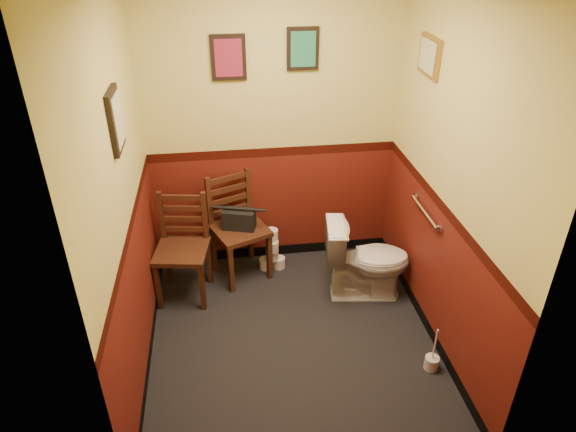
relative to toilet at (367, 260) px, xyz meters
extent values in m
cube|color=black|center=(-0.72, -0.49, -0.36)|extent=(2.20, 2.40, 0.00)
cube|color=#5C1810|center=(-0.72, 0.71, 0.99)|extent=(2.20, 0.00, 2.70)
cube|color=#5C1810|center=(-0.72, -1.69, 0.99)|extent=(2.20, 0.00, 2.70)
cube|color=#5C1810|center=(-1.82, -0.49, 0.99)|extent=(0.00, 2.40, 2.70)
cube|color=#5C1810|center=(0.38, -0.49, 0.99)|extent=(0.00, 2.40, 2.70)
cylinder|color=silver|center=(0.34, -0.24, 0.59)|extent=(0.03, 0.50, 0.03)
cylinder|color=silver|center=(0.36, -0.49, 0.59)|extent=(0.02, 0.06, 0.06)
cylinder|color=silver|center=(0.36, 0.01, 0.59)|extent=(0.02, 0.06, 0.06)
cube|color=black|center=(-1.07, 0.69, 1.59)|extent=(0.28, 0.03, 0.36)
cube|color=maroon|center=(-1.07, 0.67, 1.59)|extent=(0.22, 0.01, 0.30)
cube|color=black|center=(-0.47, 0.69, 1.64)|extent=(0.26, 0.03, 0.34)
cube|color=#277D5A|center=(-0.47, 0.67, 1.64)|extent=(0.20, 0.01, 0.28)
cube|color=black|center=(-1.80, -0.39, 1.49)|extent=(0.03, 0.30, 0.38)
cube|color=#BEBF96|center=(-1.79, -0.39, 1.49)|extent=(0.01, 0.24, 0.31)
cube|color=olive|center=(0.36, 0.11, 1.69)|extent=(0.03, 0.34, 0.28)
cube|color=#BEBF96|center=(0.34, 0.11, 1.69)|extent=(0.01, 0.28, 0.22)
imported|color=white|center=(0.00, 0.00, 0.00)|extent=(0.78, 0.50, 0.72)
cylinder|color=silver|center=(0.26, -0.93, -0.31)|extent=(0.11, 0.11, 0.11)
cylinder|color=silver|center=(0.26, -0.93, -0.13)|extent=(0.01, 0.01, 0.30)
cube|color=#4D2717|center=(-1.57, 0.20, 0.11)|extent=(0.50, 0.50, 0.04)
cube|color=#4D2717|center=(-1.78, 0.04, -0.13)|extent=(0.05, 0.05, 0.47)
cube|color=#4D2717|center=(-1.72, 0.41, -0.13)|extent=(0.05, 0.05, 0.47)
cube|color=#4D2717|center=(-1.42, -0.02, -0.13)|extent=(0.05, 0.05, 0.47)
cube|color=#4D2717|center=(-1.36, 0.35, -0.13)|extent=(0.05, 0.05, 0.47)
cube|color=#4D2717|center=(-1.72, 0.42, 0.34)|extent=(0.05, 0.04, 0.47)
cube|color=#4D2717|center=(-1.36, 0.36, 0.34)|extent=(0.05, 0.04, 0.47)
cube|color=#4D2717|center=(-1.54, 0.39, 0.21)|extent=(0.35, 0.08, 0.05)
cube|color=#4D2717|center=(-1.54, 0.39, 0.31)|extent=(0.35, 0.08, 0.05)
cube|color=#4D2717|center=(-1.54, 0.39, 0.42)|extent=(0.35, 0.08, 0.05)
cube|color=#4D2717|center=(-1.54, 0.39, 0.52)|extent=(0.35, 0.08, 0.05)
cube|color=#4D2717|center=(-1.06, 0.45, 0.12)|extent=(0.59, 0.59, 0.04)
cube|color=#4D2717|center=(-1.17, 0.19, -0.12)|extent=(0.06, 0.06, 0.48)
cube|color=#4D2717|center=(-1.32, 0.55, -0.12)|extent=(0.06, 0.06, 0.48)
cube|color=#4D2717|center=(-0.81, 0.34, -0.12)|extent=(0.06, 0.06, 0.48)
cube|color=#4D2717|center=(-0.96, 0.70, -0.12)|extent=(0.06, 0.06, 0.48)
cube|color=#4D2717|center=(-1.32, 0.55, 0.37)|extent=(0.05, 0.05, 0.48)
cube|color=#4D2717|center=(-0.96, 0.70, 0.37)|extent=(0.05, 0.05, 0.48)
cube|color=#4D2717|center=(-1.14, 0.63, 0.23)|extent=(0.35, 0.17, 0.05)
cube|color=#4D2717|center=(-1.14, 0.63, 0.34)|extent=(0.35, 0.17, 0.05)
cube|color=#4D2717|center=(-1.14, 0.63, 0.45)|extent=(0.35, 0.17, 0.05)
cube|color=#4D2717|center=(-1.14, 0.63, 0.55)|extent=(0.35, 0.17, 0.05)
cube|color=black|center=(-1.06, 0.45, 0.24)|extent=(0.31, 0.21, 0.18)
cylinder|color=black|center=(-1.06, 0.45, 0.34)|extent=(0.25, 0.09, 0.02)
cylinder|color=silver|center=(-0.83, 0.49, -0.31)|extent=(0.12, 0.12, 0.11)
cylinder|color=silver|center=(-0.71, 0.49, -0.31)|extent=(0.12, 0.12, 0.11)
cylinder|color=silver|center=(-0.77, 0.48, -0.20)|extent=(0.12, 0.12, 0.11)
cylinder|color=silver|center=(-0.77, 0.46, -0.09)|extent=(0.12, 0.12, 0.11)
cylinder|color=silver|center=(-0.77, 0.49, 0.01)|extent=(0.12, 0.12, 0.11)
camera|label=1|loc=(-1.17, -3.49, 2.57)|focal=32.00mm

